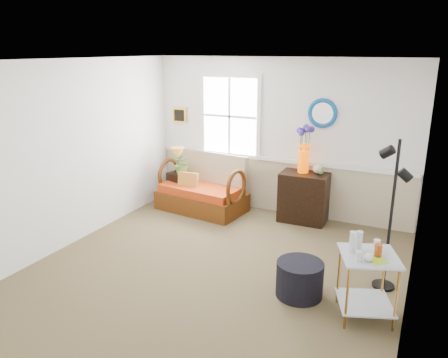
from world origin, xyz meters
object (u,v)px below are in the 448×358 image
at_px(lamp_stand, 179,188).
at_px(side_table, 366,286).
at_px(floor_lamp, 391,217).
at_px(loveseat, 202,184).
at_px(ottoman, 300,279).
at_px(cabinet, 304,197).

height_order(lamp_stand, side_table, side_table).
height_order(side_table, floor_lamp, floor_lamp).
bearing_deg(loveseat, floor_lamp, -16.03).
distance_m(side_table, ottoman, 0.76).
xyz_separation_m(lamp_stand, ottoman, (2.85, -2.06, -0.09)).
bearing_deg(loveseat, ottoman, -33.25).
height_order(loveseat, side_table, loveseat).
xyz_separation_m(floor_lamp, ottoman, (-0.85, -0.62, -0.69)).
relative_size(cabinet, floor_lamp, 0.45).
bearing_deg(loveseat, side_table, -27.14).
relative_size(cabinet, side_table, 1.14).
bearing_deg(side_table, cabinet, 119.65).
xyz_separation_m(loveseat, ottoman, (2.33, -1.95, -0.28)).
bearing_deg(side_table, floor_lamp, 80.67).
bearing_deg(cabinet, side_table, -61.77).
height_order(cabinet, side_table, cabinet).
bearing_deg(side_table, loveseat, 146.14).
height_order(lamp_stand, cabinet, cabinet).
relative_size(lamp_stand, floor_lamp, 0.33).
bearing_deg(ottoman, loveseat, 140.03).
bearing_deg(floor_lamp, cabinet, 151.88).
height_order(loveseat, cabinet, loveseat).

